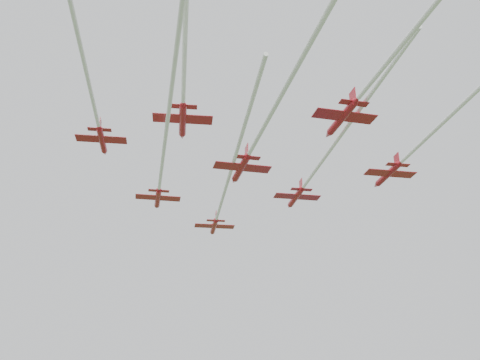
% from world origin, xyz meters
% --- Properties ---
extents(jet_lead, '(29.18, 64.91, 2.66)m').
position_xyz_m(jet_lead, '(0.37, 5.43, 59.51)').
color(jet_lead, '#AF1622').
extents(jet_row2_left, '(28.95, 57.75, 2.57)m').
position_xyz_m(jet_row2_left, '(-5.04, -12.03, 59.26)').
color(jet_row2_left, '#AF1622').
extents(jet_row2_right, '(27.31, 56.05, 2.85)m').
position_xyz_m(jet_row2_right, '(18.75, 3.40, 62.23)').
color(jet_row2_right, '#AF1622').
extents(jet_row3_left, '(18.41, 40.24, 2.46)m').
position_xyz_m(jet_row3_left, '(-10.76, -24.62, 62.37)').
color(jet_row3_left, '#AF1622').
extents(jet_row3_mid, '(28.46, 51.59, 2.90)m').
position_xyz_m(jet_row3_mid, '(12.96, -17.75, 59.42)').
color(jet_row3_mid, '#AF1622').
extents(jet_row3_right, '(30.91, 63.03, 2.83)m').
position_xyz_m(jet_row3_right, '(38.83, -7.31, 62.03)').
color(jet_row3_right, '#AF1622').
extents(jet_row4_left, '(26.39, 62.35, 2.67)m').
position_xyz_m(jet_row4_left, '(7.94, -37.00, 61.49)').
color(jet_row4_left, '#AF1622').
extents(jet_row4_right, '(28.88, 51.71, 2.86)m').
position_xyz_m(jet_row4_right, '(31.10, -26.72, 61.76)').
color(jet_row4_right, '#AF1622').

